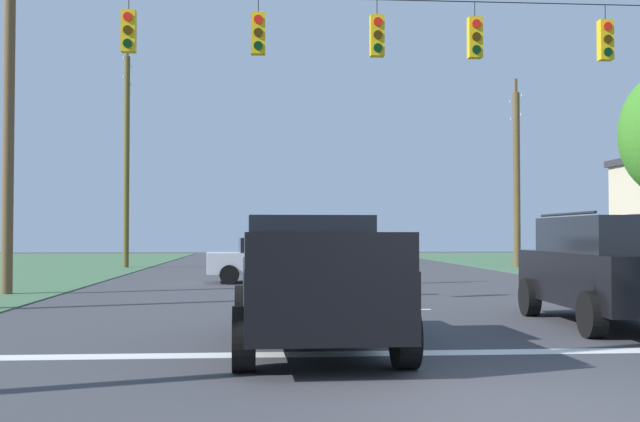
% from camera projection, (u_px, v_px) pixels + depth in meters
% --- Properties ---
extents(ground_plane, '(120.00, 120.00, 0.00)m').
position_uv_depth(ground_plane, '(520.00, 412.00, 7.18)').
color(ground_plane, '#3D3D42').
extents(stop_bar_stripe, '(15.11, 0.45, 0.01)m').
position_uv_depth(stop_bar_stripe, '(436.00, 353.00, 10.71)').
color(stop_bar_stripe, white).
rests_on(stop_bar_stripe, ground).
extents(lane_dash_0, '(2.50, 0.15, 0.01)m').
position_uv_depth(lane_dash_0, '(374.00, 310.00, 16.69)').
color(lane_dash_0, white).
rests_on(lane_dash_0, ground).
extents(lane_dash_1, '(2.50, 0.15, 0.01)m').
position_uv_depth(lane_dash_1, '(345.00, 289.00, 22.69)').
color(lane_dash_1, white).
rests_on(lane_dash_1, ground).
extents(lane_dash_2, '(2.50, 0.15, 0.01)m').
position_uv_depth(lane_dash_2, '(321.00, 272.00, 32.47)').
color(lane_dash_2, white).
rests_on(lane_dash_2, ground).
extents(overhead_signal_span, '(17.34, 0.31, 7.55)m').
position_uv_depth(overhead_signal_span, '(371.00, 118.00, 17.47)').
color(overhead_signal_span, '#4C3B2D').
rests_on(overhead_signal_span, ground).
extents(pickup_truck, '(2.41, 5.46, 1.95)m').
position_uv_depth(pickup_truck, '(311.00, 282.00, 11.30)').
color(pickup_truck, black).
rests_on(pickup_truck, ground).
extents(suv_black, '(2.37, 4.88, 2.05)m').
position_uv_depth(suv_black, '(611.00, 267.00, 13.86)').
color(suv_black, black).
rests_on(suv_black, ground).
extents(distant_car_crossing_white, '(4.43, 2.29, 1.52)m').
position_uv_depth(distant_car_crossing_white, '(270.00, 259.00, 25.99)').
color(distant_car_crossing_white, silver).
rests_on(distant_car_crossing_white, ground).
extents(distant_car_oncoming, '(2.11, 4.34, 1.52)m').
position_uv_depth(distant_car_oncoming, '(583.00, 254.00, 32.38)').
color(distant_car_oncoming, silver).
rests_on(distant_car_oncoming, ground).
extents(utility_pole_far_right, '(0.34, 1.82, 9.21)m').
position_uv_depth(utility_pole_far_right, '(517.00, 176.00, 37.03)').
color(utility_pole_far_right, brown).
rests_on(utility_pole_far_right, ground).
extents(utility_pole_mid_left, '(0.30, 1.55, 10.36)m').
position_uv_depth(utility_pole_mid_left, '(9.00, 110.00, 20.85)').
color(utility_pole_mid_left, brown).
rests_on(utility_pole_mid_left, ground).
extents(utility_pole_far_left, '(0.27, 1.90, 10.96)m').
position_uv_depth(utility_pole_far_left, '(127.00, 155.00, 36.70)').
color(utility_pole_far_left, brown).
rests_on(utility_pole_far_left, ground).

